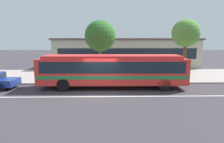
% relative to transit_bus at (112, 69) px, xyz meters
% --- Properties ---
extents(ground_plane, '(120.00, 120.00, 0.00)m').
position_rel_transit_bus_xyz_m(ground_plane, '(-0.97, -1.78, -1.57)').
color(ground_plane, '#3A353B').
extents(sidewalk_slab, '(60.00, 8.00, 0.12)m').
position_rel_transit_bus_xyz_m(sidewalk_slab, '(-0.97, 5.35, -1.51)').
color(sidewalk_slab, '#A2938E').
rests_on(sidewalk_slab, ground_plane).
extents(lane_stripe_center, '(56.00, 0.16, 0.01)m').
position_rel_transit_bus_xyz_m(lane_stripe_center, '(-0.97, -2.58, -1.57)').
color(lane_stripe_center, silver).
rests_on(lane_stripe_center, ground_plane).
extents(transit_bus, '(11.88, 2.61, 2.70)m').
position_rel_transit_bus_xyz_m(transit_bus, '(0.00, 0.00, 0.00)').
color(transit_bus, red).
rests_on(transit_bus, ground_plane).
extents(pedestrian_waiting_near_sign, '(0.47, 0.47, 1.61)m').
position_rel_transit_bus_xyz_m(pedestrian_waiting_near_sign, '(5.24, 2.71, -0.51)').
color(pedestrian_waiting_near_sign, navy).
rests_on(pedestrian_waiting_near_sign, sidewalk_slab).
extents(bus_stop_sign, '(0.08, 0.44, 2.34)m').
position_rel_transit_bus_xyz_m(bus_stop_sign, '(5.37, 1.73, 0.05)').
color(bus_stop_sign, gray).
rests_on(bus_stop_sign, sidewalk_slab).
extents(street_tree_near_stop, '(3.05, 3.05, 5.71)m').
position_rel_transit_bus_xyz_m(street_tree_near_stop, '(-1.12, 4.01, 2.70)').
color(street_tree_near_stop, brown).
rests_on(street_tree_near_stop, sidewalk_slab).
extents(street_tree_mid_block, '(2.76, 2.76, 5.82)m').
position_rel_transit_bus_xyz_m(street_tree_mid_block, '(7.38, 3.95, 2.94)').
color(street_tree_mid_block, brown).
rests_on(street_tree_mid_block, sidewalk_slab).
extents(station_building, '(19.83, 6.51, 4.08)m').
position_rel_transit_bus_xyz_m(station_building, '(2.18, 12.72, 0.48)').
color(station_building, '#ADA793').
rests_on(station_building, ground_plane).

